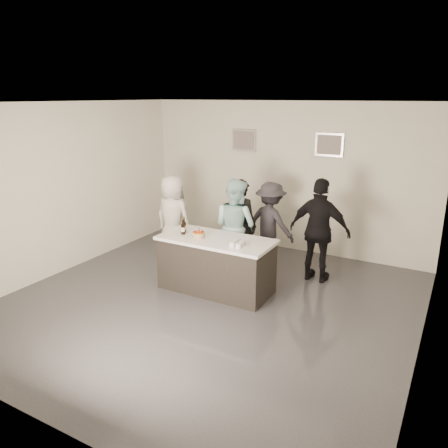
# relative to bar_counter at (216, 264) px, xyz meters

# --- Properties ---
(floor) EXTENTS (6.00, 6.00, 0.00)m
(floor) POSITION_rel_bar_counter_xyz_m (0.13, -0.47, -0.45)
(floor) COLOR #3D3D42
(floor) RESTS_ON ground
(ceiling) EXTENTS (6.00, 6.00, 0.00)m
(ceiling) POSITION_rel_bar_counter_xyz_m (0.13, -0.47, 2.55)
(ceiling) COLOR white
(wall_back) EXTENTS (6.00, 0.04, 3.00)m
(wall_back) POSITION_rel_bar_counter_xyz_m (0.13, 2.53, 1.05)
(wall_back) COLOR silver
(wall_back) RESTS_ON ground
(wall_front) EXTENTS (6.00, 0.04, 3.00)m
(wall_front) POSITION_rel_bar_counter_xyz_m (0.13, -3.47, 1.05)
(wall_front) COLOR silver
(wall_front) RESTS_ON ground
(wall_left) EXTENTS (0.04, 6.00, 3.00)m
(wall_left) POSITION_rel_bar_counter_xyz_m (-2.87, -0.47, 1.05)
(wall_left) COLOR silver
(wall_left) RESTS_ON ground
(wall_right) EXTENTS (0.04, 6.00, 3.00)m
(wall_right) POSITION_rel_bar_counter_xyz_m (3.13, -0.47, 1.05)
(wall_right) COLOR silver
(wall_right) RESTS_ON ground
(picture_left) EXTENTS (0.54, 0.04, 0.44)m
(picture_left) POSITION_rel_bar_counter_xyz_m (-0.77, 2.50, 1.75)
(picture_left) COLOR #B2B2B7
(picture_left) RESTS_ON wall_back
(picture_right) EXTENTS (0.54, 0.04, 0.44)m
(picture_right) POSITION_rel_bar_counter_xyz_m (1.03, 2.50, 1.75)
(picture_right) COLOR #B2B2B7
(picture_right) RESTS_ON wall_back
(bar_counter) EXTENTS (1.86, 0.86, 0.90)m
(bar_counter) POSITION_rel_bar_counter_xyz_m (0.00, 0.00, 0.00)
(bar_counter) COLOR white
(bar_counter) RESTS_ON ground
(cake) EXTENTS (0.20, 0.20, 0.08)m
(cake) POSITION_rel_bar_counter_xyz_m (-0.26, -0.11, 0.49)
(cake) COLOR orange
(cake) RESTS_ON bar_counter
(beer_bottle_a) EXTENTS (0.07, 0.07, 0.26)m
(beer_bottle_a) POSITION_rel_bar_counter_xyz_m (-0.62, 0.02, 0.58)
(beer_bottle_a) COLOR black
(beer_bottle_a) RESTS_ON bar_counter
(beer_bottle_b) EXTENTS (0.07, 0.07, 0.26)m
(beer_bottle_b) POSITION_rel_bar_counter_xyz_m (-0.58, -0.08, 0.58)
(beer_bottle_b) COLOR black
(beer_bottle_b) RESTS_ON bar_counter
(tumbler_cluster) EXTENTS (0.19, 0.30, 0.08)m
(tumbler_cluster) POSITION_rel_bar_counter_xyz_m (0.47, -0.14, 0.49)
(tumbler_cluster) COLOR #C39012
(tumbler_cluster) RESTS_ON bar_counter
(candles) EXTENTS (0.24, 0.08, 0.01)m
(candles) POSITION_rel_bar_counter_xyz_m (-0.26, -0.27, 0.45)
(candles) COLOR pink
(candles) RESTS_ON bar_counter
(person_main_black) EXTENTS (0.63, 0.43, 1.70)m
(person_main_black) POSITION_rel_bar_counter_xyz_m (-0.06, 0.99, 0.40)
(person_main_black) COLOR black
(person_main_black) RESTS_ON ground
(person_main_blue) EXTENTS (0.97, 0.83, 1.72)m
(person_main_blue) POSITION_rel_bar_counter_xyz_m (-0.10, 0.85, 0.41)
(person_main_blue) COLOR #AFE4E5
(person_main_blue) RESTS_ON ground
(person_guest_left) EXTENTS (0.85, 0.60, 1.64)m
(person_guest_left) POSITION_rel_bar_counter_xyz_m (-1.49, 0.91, 0.37)
(person_guest_left) COLOR white
(person_guest_left) RESTS_ON ground
(person_guest_right) EXTENTS (1.07, 0.48, 1.79)m
(person_guest_right) POSITION_rel_bar_counter_xyz_m (1.32, 1.21, 0.45)
(person_guest_right) COLOR black
(person_guest_right) RESTS_ON ground
(person_guest_back) EXTENTS (1.12, 0.80, 1.56)m
(person_guest_back) POSITION_rel_bar_counter_xyz_m (0.26, 1.59, 0.33)
(person_guest_back) COLOR #302D35
(person_guest_back) RESTS_ON ground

